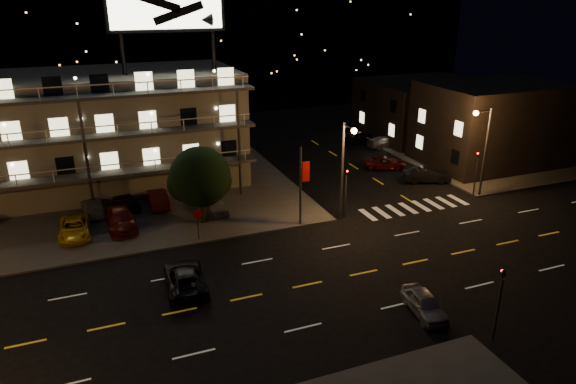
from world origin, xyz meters
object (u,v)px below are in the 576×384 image
object	(u,v)px
tree	(200,179)
road_car_west	(185,278)
lot_car_7	(93,207)
lot_car_2	(74,228)
lot_car_4	(214,205)
side_car_0	(427,175)
road_car_east	(424,303)

from	to	relation	value
tree	road_car_west	bearing A→B (deg)	-108.82
lot_car_7	road_car_west	size ratio (longest dim) A/B	0.84
lot_car_2	lot_car_4	size ratio (longest dim) A/B	1.23
lot_car_2	lot_car_7	world-z (taller)	lot_car_2
tree	lot_car_2	world-z (taller)	tree
lot_car_4	lot_car_7	size ratio (longest dim) A/B	0.88
lot_car_2	road_car_west	bearing A→B (deg)	-56.51
side_car_0	tree	bearing A→B (deg)	113.45
lot_car_4	side_car_0	bearing A→B (deg)	-7.60
lot_car_2	road_car_east	xyz separation A→B (m)	(18.45, -17.69, -0.16)
lot_car_2	side_car_0	distance (m)	31.71
lot_car_7	side_car_0	world-z (taller)	side_car_0
tree	lot_car_4	xyz separation A→B (m)	(1.33, 1.62, -3.02)
lot_car_2	road_car_east	bearing A→B (deg)	-42.49
lot_car_4	side_car_0	size ratio (longest dim) A/B	0.85
lot_car_4	road_car_west	size ratio (longest dim) A/B	0.74
lot_car_2	road_car_west	distance (m)	11.85
lot_car_7	lot_car_4	bearing A→B (deg)	154.33
side_car_0	road_car_east	xyz separation A→B (m)	(-13.26, -18.31, -0.10)
tree	road_car_east	size ratio (longest dim) A/B	1.66
tree	road_car_west	world-z (taller)	tree
side_car_0	road_car_west	xyz separation A→B (m)	(-25.39, -10.65, -0.02)
lot_car_4	tree	bearing A→B (deg)	-137.01
road_car_west	lot_car_7	bearing A→B (deg)	-66.85
road_car_west	lot_car_4	bearing A→B (deg)	-108.60
tree	lot_car_7	world-z (taller)	tree
tree	lot_car_7	size ratio (longest dim) A/B	1.45
road_car_west	tree	bearing A→B (deg)	-104.93
lot_car_4	lot_car_2	bearing A→B (deg)	175.76
side_car_0	road_car_east	bearing A→B (deg)	163.41
side_car_0	road_car_west	size ratio (longest dim) A/B	0.87
tree	road_car_west	distance (m)	10.04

